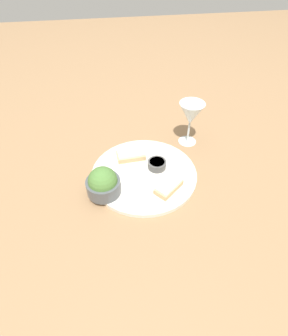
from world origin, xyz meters
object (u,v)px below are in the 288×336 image
Objects in this scene: salad_bowl at (103,183)px; sauce_ramekin at (157,164)px; cheese_toast_far at (169,186)px; cheese_toast_near at (131,155)px; wine_glass at (191,115)px.

salad_bowl reaches higher than sauce_ramekin.
sauce_ramekin is 0.11m from cheese_toast_far.
cheese_toast_near is (-0.10, -0.15, -0.02)m from salad_bowl.
cheese_toast_near is (0.08, -0.07, -0.00)m from sauce_ramekin.
sauce_ramekin is 0.62× the size of cheese_toast_near.
cheese_toast_near is at bearing -60.27° from cheese_toast_far.
wine_glass is at bearing -162.29° from cheese_toast_near.
cheese_toast_near is at bearing 17.71° from wine_glass.
sauce_ramekin is at bearing -156.03° from salad_bowl.
salad_bowl is 1.05× the size of cheese_toast_near.
sauce_ramekin is at bearing -81.08° from cheese_toast_far.
wine_glass is (-0.23, -0.07, 0.09)m from cheese_toast_near.
sauce_ramekin is (-0.18, -0.08, -0.02)m from salad_bowl.
wine_glass reaches higher than sauce_ramekin.
cheese_toast_near is 0.20m from cheese_toast_far.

